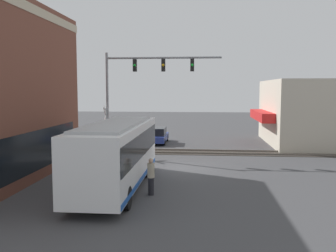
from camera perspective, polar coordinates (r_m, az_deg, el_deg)
The scene contains 9 objects.
ground_plane at distance 24.12m, azimuth 1.73°, elevation -6.40°, with size 120.00×120.00×0.00m, color #424244.
shop_building at distance 37.03m, azimuth 22.39°, elevation 1.94°, with size 11.22×10.92×5.86m.
city_bus at distance 18.94m, azimuth -7.80°, elevation -4.04°, with size 10.03×2.59×3.37m.
traffic_signal_gantry at distance 27.98m, azimuth -4.21°, elevation 7.11°, with size 0.42×8.58×7.73m.
crossing_signal at distance 28.55m, azimuth -9.39°, elevation 0.06°, with size 1.41×1.18×3.81m.
rail_track_near at distance 30.00m, azimuth 2.46°, elevation -3.98°, with size 2.60×60.00×0.15m.
parked_car_blue at distance 35.01m, azimuth -1.71°, elevation -1.51°, with size 4.50×1.82×1.48m.
pedestrian_near_bus at distance 17.91m, azimuth -2.61°, elevation -7.66°, with size 0.34×0.34×1.76m.
pedestrian_at_crossing at distance 27.96m, azimuth -8.77°, elevation -3.09°, with size 0.34×0.34×1.62m.
Camera 1 is at (-23.55, -1.48, 5.00)m, focal length 40.00 mm.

